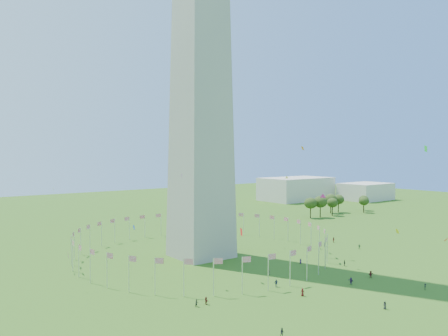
# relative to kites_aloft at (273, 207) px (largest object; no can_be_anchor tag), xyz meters

# --- Properties ---
(ground) EXTENTS (600.00, 600.00, 0.00)m
(ground) POSITION_rel_kites_aloft_xyz_m (-8.42, -25.19, -18.00)
(ground) COLOR #2A5313
(ground) RESTS_ON ground
(flag_ring) EXTENTS (80.24, 80.24, 9.00)m
(flag_ring) POSITION_rel_kites_aloft_xyz_m (-8.42, 24.81, -13.50)
(flag_ring) COLOR silver
(flag_ring) RESTS_ON ground
(gov_building_east_a) EXTENTS (50.00, 30.00, 16.00)m
(gov_building_east_a) POSITION_rel_kites_aloft_xyz_m (141.58, 124.81, -10.00)
(gov_building_east_a) COLOR beige
(gov_building_east_a) RESTS_ON ground
(gov_building_east_b) EXTENTS (35.00, 25.00, 12.00)m
(gov_building_east_b) POSITION_rel_kites_aloft_xyz_m (181.58, 94.81, -12.00)
(gov_building_east_b) COLOR beige
(gov_building_east_b) RESTS_ON ground
(crowd) EXTENTS (95.99, 77.17, 1.96)m
(crowd) POSITION_rel_kites_aloft_xyz_m (5.56, -25.55, -17.11)
(crowd) COLOR #5E1516
(crowd) RESTS_ON ground
(kites_aloft) EXTENTS (100.00, 61.48, 32.06)m
(kites_aloft) POSITION_rel_kites_aloft_xyz_m (0.00, 0.00, 0.00)
(kites_aloft) COLOR #CC2699
(kites_aloft) RESTS_ON ground
(tree_line_east) EXTENTS (53.27, 15.64, 10.97)m
(tree_line_east) POSITION_rel_kites_aloft_xyz_m (102.82, 60.17, -13.00)
(tree_line_east) COLOR #36521B
(tree_line_east) RESTS_ON ground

